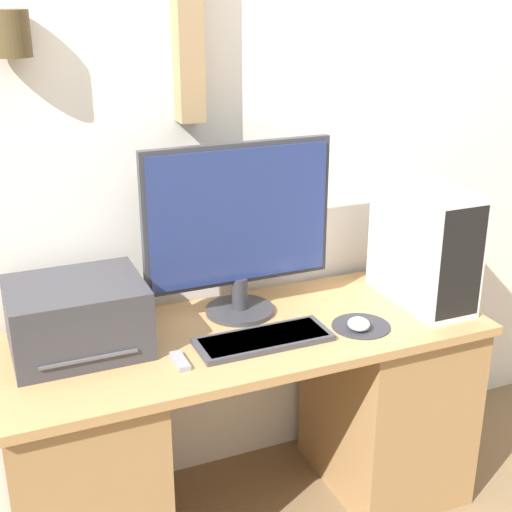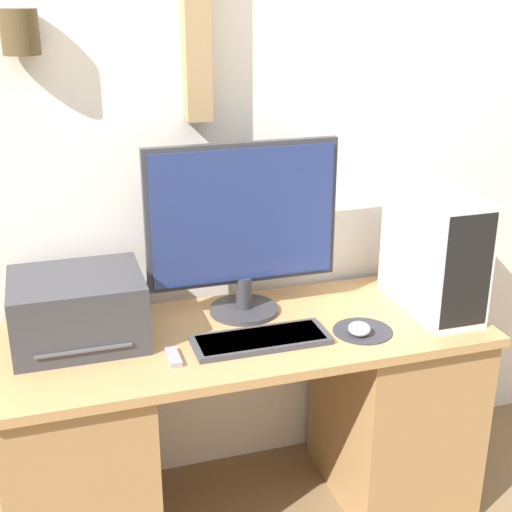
{
  "view_description": "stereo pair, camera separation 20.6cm",
  "coord_description": "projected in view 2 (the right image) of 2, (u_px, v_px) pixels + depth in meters",
  "views": [
    {
      "loc": [
        -0.75,
        -1.57,
        1.73
      ],
      "look_at": [
        0.03,
        0.29,
        0.96
      ],
      "focal_mm": 50.0,
      "sensor_mm": 36.0,
      "label": 1
    },
    {
      "loc": [
        -0.56,
        -1.64,
        1.73
      ],
      "look_at": [
        0.03,
        0.29,
        0.96
      ],
      "focal_mm": 50.0,
      "sensor_mm": 36.0,
      "label": 2
    }
  ],
  "objects": [
    {
      "name": "wall_back",
      "position": [
        211.0,
        107.0,
        2.31
      ],
      "size": [
        6.4,
        0.16,
        2.7
      ],
      "color": "white",
      "rests_on": "ground_plane"
    },
    {
      "name": "desk",
      "position": [
        246.0,
        423.0,
        2.37
      ],
      "size": [
        1.54,
        0.58,
        0.71
      ],
      "color": "tan",
      "rests_on": "ground_plane"
    },
    {
      "name": "monitor",
      "position": [
        243.0,
        223.0,
        2.27
      ],
      "size": [
        0.63,
        0.23,
        0.57
      ],
      "color": "#333338",
      "rests_on": "desk"
    },
    {
      "name": "keyboard",
      "position": [
        261.0,
        339.0,
        2.17
      ],
      "size": [
        0.42,
        0.16,
        0.02
      ],
      "color": "#3D3D42",
      "rests_on": "desk"
    },
    {
      "name": "mousepad",
      "position": [
        363.0,
        331.0,
        2.24
      ],
      "size": [
        0.19,
        0.19,
        0.0
      ],
      "color": "#2D2D33",
      "rests_on": "desk"
    },
    {
      "name": "mouse",
      "position": [
        359.0,
        329.0,
        2.2
      ],
      "size": [
        0.07,
        0.07,
        0.04
      ],
      "color": "silver",
      "rests_on": "mousepad"
    },
    {
      "name": "computer_tower",
      "position": [
        434.0,
        251.0,
        2.34
      ],
      "size": [
        0.18,
        0.4,
        0.41
      ],
      "color": "white",
      "rests_on": "desk"
    },
    {
      "name": "printer",
      "position": [
        78.0,
        309.0,
        2.15
      ],
      "size": [
        0.39,
        0.33,
        0.21
      ],
      "color": "#38383D",
      "rests_on": "desk"
    },
    {
      "name": "remote_control",
      "position": [
        174.0,
        357.0,
        2.07
      ],
      "size": [
        0.03,
        0.1,
        0.02
      ],
      "color": "gray",
      "rests_on": "desk"
    }
  ]
}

